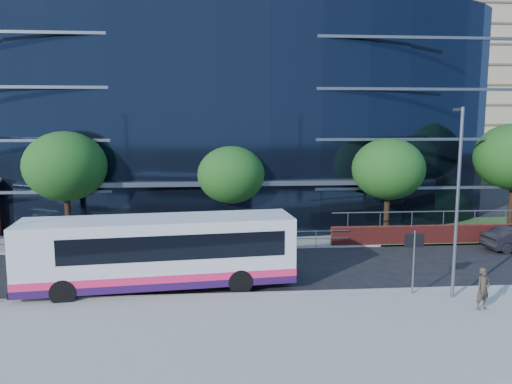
{
  "coord_description": "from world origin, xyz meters",
  "views": [
    {
      "loc": [
        -3.97,
        -21.81,
        7.6
      ],
      "look_at": [
        -1.54,
        8.0,
        3.31
      ],
      "focal_mm": 35.0,
      "sensor_mm": 36.0,
      "label": 1
    }
  ],
  "objects": [
    {
      "name": "tree_far_c",
      "position": [
        7.0,
        9.0,
        4.54
      ],
      "size": [
        4.62,
        4.62,
        6.51
      ],
      "color": "black",
      "rests_on": "ground"
    },
    {
      "name": "yellow_line_inner",
      "position": [
        0.0,
        -0.65,
        0.01
      ],
      "size": [
        80.0,
        0.08,
        0.01
      ],
      "primitive_type": "cube",
      "color": "gold",
      "rests_on": "ground"
    },
    {
      "name": "glass_office",
      "position": [
        -4.0,
        20.85,
        8.0
      ],
      "size": [
        44.0,
        23.1,
        16.0
      ],
      "color": "black",
      "rests_on": "ground"
    },
    {
      "name": "apartment_block",
      "position": [
        32.0,
        57.21,
        11.11
      ],
      "size": [
        60.0,
        42.0,
        30.0
      ],
      "color": "#2D511E",
      "rests_on": "ground"
    },
    {
      "name": "pavement_near",
      "position": [
        0.0,
        -5.0,
        0.07
      ],
      "size": [
        80.0,
        8.0,
        0.15
      ],
      "primitive_type": "cube",
      "color": "gray",
      "rests_on": "ground"
    },
    {
      "name": "tree_dist_e",
      "position": [
        24.0,
        40.0,
        4.54
      ],
      "size": [
        4.62,
        4.62,
        6.51
      ],
      "color": "black",
      "rests_on": "ground"
    },
    {
      "name": "street_sign",
      "position": [
        4.5,
        -1.59,
        2.15
      ],
      "size": [
        0.85,
        0.09,
        2.8
      ],
      "color": "slate",
      "rests_on": "pavement_near"
    },
    {
      "name": "far_forecourt",
      "position": [
        -6.0,
        11.0,
        0.05
      ],
      "size": [
        50.0,
        8.0,
        0.1
      ],
      "primitive_type": "cube",
      "color": "gray",
      "rests_on": "ground"
    },
    {
      "name": "yellow_line_outer",
      "position": [
        0.0,
        -0.8,
        0.01
      ],
      "size": [
        80.0,
        0.08,
        0.01
      ],
      "primitive_type": "cube",
      "color": "gold",
      "rests_on": "ground"
    },
    {
      "name": "city_bus",
      "position": [
        -6.44,
        0.3,
        1.74
      ],
      "size": [
        12.35,
        4.02,
        3.28
      ],
      "rotation": [
        0.0,
        0.0,
        0.1
      ],
      "color": "silver",
      "rests_on": "ground"
    },
    {
      "name": "streetlight_east",
      "position": [
        6.0,
        -2.17,
        4.44
      ],
      "size": [
        0.15,
        0.77,
        8.0
      ],
      "color": "slate",
      "rests_on": "pavement_near"
    },
    {
      "name": "tree_far_b",
      "position": [
        -3.0,
        9.5,
        4.21
      ],
      "size": [
        4.29,
        4.29,
        6.05
      ],
      "color": "black",
      "rests_on": "ground"
    },
    {
      "name": "pedestrian_b",
      "position": [
        6.55,
        -3.62,
        1.0
      ],
      "size": [
        0.71,
        0.56,
        1.7
      ],
      "primitive_type": "imported",
      "rotation": [
        0.0,
        0.0,
        0.28
      ],
      "color": "#393228",
      "rests_on": "pavement_near"
    },
    {
      "name": "guard_railings",
      "position": [
        -8.0,
        7.0,
        0.82
      ],
      "size": [
        24.0,
        0.05,
        1.1
      ],
      "color": "slate",
      "rests_on": "ground"
    },
    {
      "name": "kerb",
      "position": [
        0.0,
        -1.0,
        0.08
      ],
      "size": [
        80.0,
        0.25,
        0.16
      ],
      "primitive_type": "cube",
      "color": "gray",
      "rests_on": "ground"
    },
    {
      "name": "ground",
      "position": [
        0.0,
        0.0,
        0.0
      ],
      "size": [
        200.0,
        200.0,
        0.0
      ],
      "primitive_type": "plane",
      "color": "black",
      "rests_on": "ground"
    },
    {
      "name": "tree_far_a",
      "position": [
        -13.0,
        9.0,
        4.86
      ],
      "size": [
        4.95,
        4.95,
        6.98
      ],
      "color": "black",
      "rests_on": "ground"
    }
  ]
}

